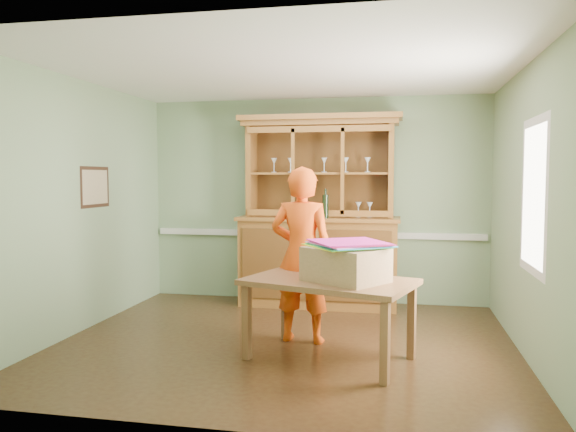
% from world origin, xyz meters
% --- Properties ---
extents(floor, '(4.50, 4.50, 0.00)m').
position_xyz_m(floor, '(0.00, 0.00, 0.00)').
color(floor, '#3F2914').
rests_on(floor, ground).
extents(ceiling, '(4.50, 4.50, 0.00)m').
position_xyz_m(ceiling, '(0.00, 0.00, 2.70)').
color(ceiling, white).
rests_on(ceiling, wall_back).
extents(wall_back, '(4.50, 0.00, 4.50)m').
position_xyz_m(wall_back, '(0.00, 2.00, 1.35)').
color(wall_back, gray).
rests_on(wall_back, floor).
extents(wall_left, '(0.00, 4.00, 4.00)m').
position_xyz_m(wall_left, '(-2.25, 0.00, 1.35)').
color(wall_left, gray).
rests_on(wall_left, floor).
extents(wall_right, '(0.00, 4.00, 4.00)m').
position_xyz_m(wall_right, '(2.25, 0.00, 1.35)').
color(wall_right, gray).
rests_on(wall_right, floor).
extents(wall_front, '(4.50, 0.00, 4.50)m').
position_xyz_m(wall_front, '(0.00, -2.00, 1.35)').
color(wall_front, gray).
rests_on(wall_front, floor).
extents(chair_rail, '(4.41, 0.05, 0.08)m').
position_xyz_m(chair_rail, '(0.00, 1.98, 0.90)').
color(chair_rail, silver).
rests_on(chair_rail, wall_back).
extents(framed_map, '(0.03, 0.60, 0.46)m').
position_xyz_m(framed_map, '(-2.23, 0.30, 1.55)').
color(framed_map, '#372116').
rests_on(framed_map, wall_left).
extents(window_panel, '(0.03, 0.96, 1.36)m').
position_xyz_m(window_panel, '(2.23, -0.30, 1.50)').
color(window_panel, silver).
rests_on(window_panel, wall_right).
extents(china_hutch, '(2.08, 0.69, 2.45)m').
position_xyz_m(china_hutch, '(0.09, 1.72, 0.86)').
color(china_hutch, brown).
rests_on(china_hutch, floor).
extents(dining_table, '(1.67, 1.29, 0.74)m').
position_xyz_m(dining_table, '(0.49, -0.42, 0.65)').
color(dining_table, brown).
rests_on(dining_table, floor).
extents(cardboard_box, '(0.83, 0.79, 0.30)m').
position_xyz_m(cardboard_box, '(0.65, -0.49, 0.89)').
color(cardboard_box, '#A67D55').
rests_on(cardboard_box, dining_table).
extents(kite_stack, '(0.82, 0.82, 0.05)m').
position_xyz_m(kite_stack, '(0.66, -0.45, 1.07)').
color(kite_stack, '#ECF81F').
rests_on(kite_stack, cardboard_box).
extents(person, '(0.68, 0.48, 1.77)m').
position_xyz_m(person, '(0.15, 0.09, 0.88)').
color(person, '#EA4C0E').
rests_on(person, floor).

